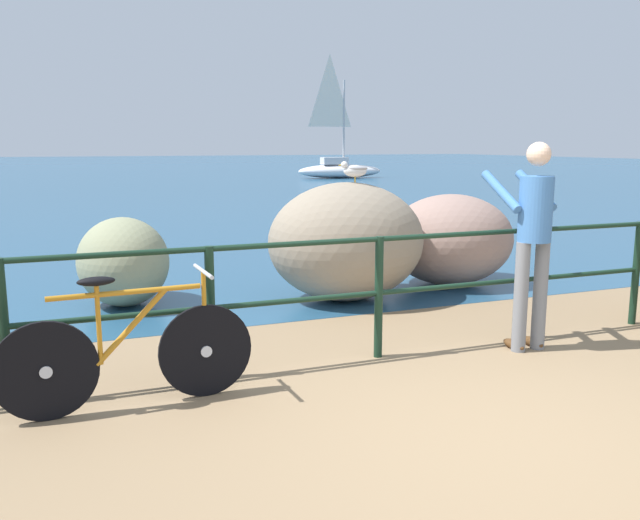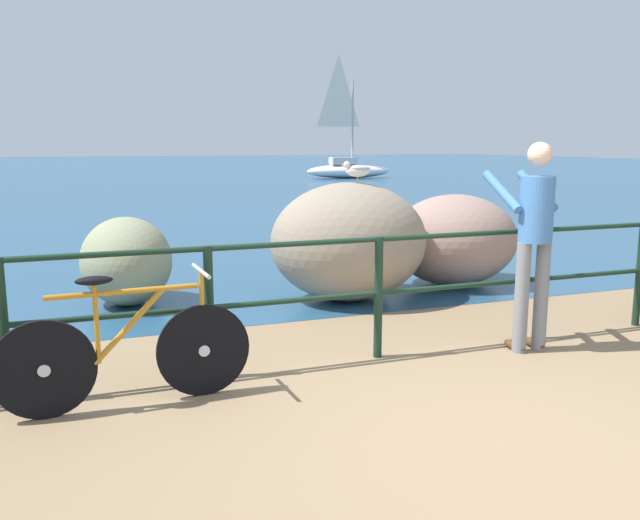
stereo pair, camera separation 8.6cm
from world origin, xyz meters
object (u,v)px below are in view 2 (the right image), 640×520
object	(u,v)px
breakwater_boulder_main	(349,242)
breakwater_boulder_right	(454,240)
seagull	(357,170)
breakwater_boulder_left	(126,261)
bicycle	(128,351)
sailboat	(347,164)
person_at_railing	(533,237)

from	to	relation	value
breakwater_boulder_main	breakwater_boulder_right	bearing A→B (deg)	10.82
breakwater_boulder_main	seagull	distance (m)	0.81
breakwater_boulder_right	seagull	size ratio (longest dim) A/B	4.78
seagull	breakwater_boulder_left	bearing A→B (deg)	1.68
bicycle	seagull	world-z (taller)	seagull
breakwater_boulder_main	seagull	size ratio (longest dim) A/B	5.30
breakwater_boulder_right	bicycle	bearing A→B (deg)	-147.67
bicycle	seagull	xyz separation A→B (m)	(2.67, 2.28, 1.09)
seagull	bicycle	bearing A→B (deg)	58.04
sailboat	seagull	bearing A→B (deg)	-107.34
breakwater_boulder_left	sailboat	distance (m)	26.88
sailboat	breakwater_boulder_right	bearing A→B (deg)	-104.56
person_at_railing	sailboat	bearing A→B (deg)	-18.97
breakwater_boulder_main	seagull	bearing A→B (deg)	-40.26
person_at_railing	breakwater_boulder_left	bearing A→B (deg)	47.61
breakwater_boulder_left	seagull	world-z (taller)	seagull
breakwater_boulder_main	breakwater_boulder_right	xyz separation A→B (m)	(1.56, 0.30, -0.10)
breakwater_boulder_right	sailboat	distance (m)	25.60
breakwater_boulder_main	sailboat	world-z (taller)	sailboat
breakwater_boulder_right	seagull	world-z (taller)	seagull
breakwater_boulder_left	seagull	xyz separation A→B (m)	(2.46, -0.70, 0.99)
sailboat	person_at_railing	bearing A→B (deg)	-104.40
breakwater_boulder_right	sailboat	bearing A→B (deg)	70.32
breakwater_boulder_main	breakwater_boulder_left	distance (m)	2.48
bicycle	breakwater_boulder_main	distance (m)	3.50
breakwater_boulder_main	breakwater_boulder_right	world-z (taller)	breakwater_boulder_main
breakwater_boulder_left	sailboat	world-z (taller)	sailboat
bicycle	seagull	size ratio (longest dim) A/B	4.98
person_at_railing	breakwater_boulder_left	size ratio (longest dim) A/B	1.43
breakwater_boulder_right	breakwater_boulder_main	bearing A→B (deg)	-169.18
person_at_railing	seagull	world-z (taller)	person_at_railing
breakwater_boulder_right	sailboat	size ratio (longest dim) A/B	0.26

